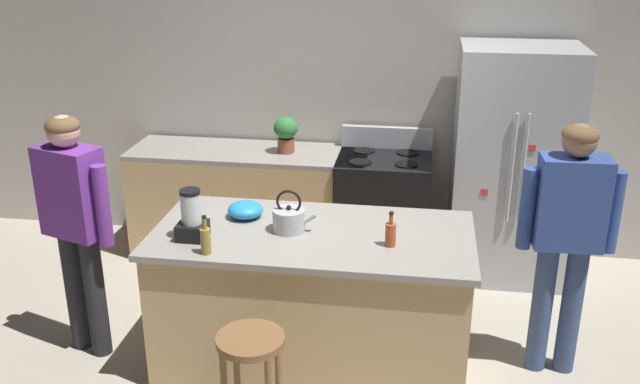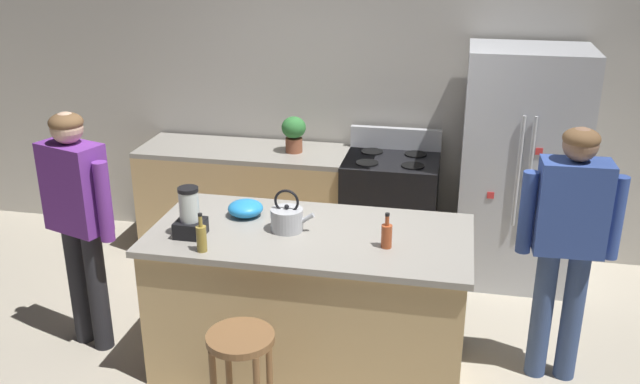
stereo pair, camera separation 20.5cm
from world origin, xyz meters
The scene contains 15 objects.
ground_plane centered at (0.00, 0.00, 0.00)m, with size 14.00×14.00×0.00m, color #B2A893.
back_wall centered at (0.00, 1.95, 1.35)m, with size 8.00×0.10×2.70m, color #BCB7AD.
kitchen_island centered at (0.00, 0.00, 0.47)m, with size 1.97×0.97×0.93m.
back_counter_run centered at (-0.80, 1.55, 0.47)m, with size 2.00×0.64×0.93m.
refrigerator centered at (1.34, 1.50, 0.93)m, with size 0.90×0.73×1.86m.
stove_range centered at (0.34, 1.52, 0.48)m, with size 0.76×0.65×1.11m.
person_by_island_left centered at (-1.51, -0.09, 0.99)m, with size 0.59×0.34×1.63m.
person_by_sink_right centered at (1.53, 0.17, 0.99)m, with size 0.59×0.23×1.64m.
bar_stool centered at (-0.19, -0.85, 0.55)m, with size 0.36×0.36×0.71m.
potted_plant centered at (-0.48, 1.55, 1.11)m, with size 0.20×0.20×0.30m.
blender_appliance centered at (-0.70, -0.20, 1.06)m, with size 0.17×0.17×0.31m.
bottle_cooking_sauce centered at (0.48, -0.12, 1.01)m, with size 0.06×0.06×0.22m.
bottle_vinegar centered at (-0.55, -0.39, 1.02)m, with size 0.06×0.06×0.24m.
mixing_bowl centered at (-0.46, 0.17, 0.98)m, with size 0.23×0.23×0.10m, color #268CD8.
tea_kettle centered at (-0.14, 0.00, 1.01)m, with size 0.28×0.20×0.27m.
Camera 1 is at (0.64, -3.83, 2.69)m, focal length 38.94 mm.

